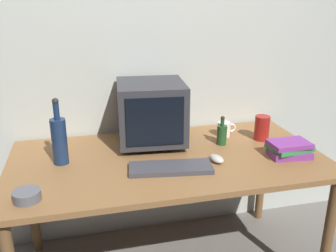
% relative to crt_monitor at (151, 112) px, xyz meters
% --- Properties ---
extents(back_wall, '(4.00, 0.08, 2.50)m').
position_rel_crt_monitor_xyz_m(back_wall, '(0.05, 0.28, 0.31)').
color(back_wall, beige).
rests_on(back_wall, ground).
extents(desk, '(1.70, 0.88, 0.75)m').
position_rel_crt_monitor_xyz_m(desk, '(0.05, -0.22, -0.27)').
color(desk, olive).
rests_on(desk, ground).
extents(crt_monitor, '(0.41, 0.42, 0.37)m').
position_rel_crt_monitor_xyz_m(crt_monitor, '(0.00, 0.00, 0.00)').
color(crt_monitor, '#333338').
rests_on(crt_monitor, desk).
extents(keyboard, '(0.44, 0.21, 0.02)m').
position_rel_crt_monitor_xyz_m(keyboard, '(0.02, -0.37, -0.18)').
color(keyboard, '#3F3F47').
rests_on(keyboard, desk).
extents(computer_mouse, '(0.08, 0.11, 0.04)m').
position_rel_crt_monitor_xyz_m(computer_mouse, '(0.28, -0.34, -0.17)').
color(computer_mouse, beige).
rests_on(computer_mouse, desk).
extents(bottle_tall, '(0.08, 0.08, 0.35)m').
position_rel_crt_monitor_xyz_m(bottle_tall, '(-0.52, -0.16, -0.06)').
color(bottle_tall, navy).
rests_on(bottle_tall, desk).
extents(bottle_short, '(0.06, 0.06, 0.17)m').
position_rel_crt_monitor_xyz_m(bottle_short, '(0.40, -0.11, -0.13)').
color(bottle_short, '#1E4C23').
rests_on(bottle_short, desk).
extents(book_stack, '(0.23, 0.18, 0.09)m').
position_rel_crt_monitor_xyz_m(book_stack, '(0.70, -0.36, -0.15)').
color(book_stack, '#843893').
rests_on(book_stack, desk).
extents(mug, '(0.12, 0.08, 0.09)m').
position_rel_crt_monitor_xyz_m(mug, '(0.47, 0.01, -0.15)').
color(mug, white).
rests_on(mug, desk).
extents(cd_spindle, '(0.12, 0.12, 0.04)m').
position_rel_crt_monitor_xyz_m(cd_spindle, '(-0.65, -0.51, -0.17)').
color(cd_spindle, '#595B66').
rests_on(cd_spindle, desk).
extents(metal_canister, '(0.09, 0.09, 0.15)m').
position_rel_crt_monitor_xyz_m(metal_canister, '(0.66, -0.10, -0.12)').
color(metal_canister, '#A51E19').
rests_on(metal_canister, desk).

